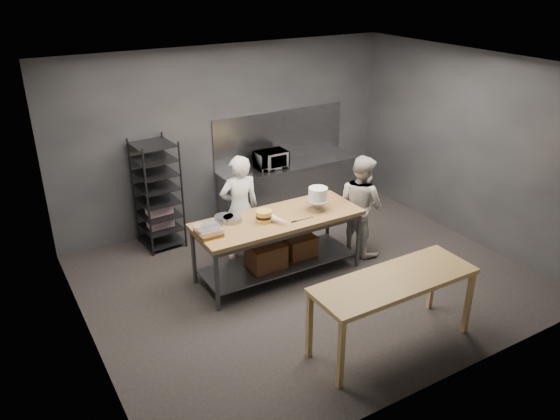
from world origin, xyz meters
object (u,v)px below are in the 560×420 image
(near_counter, at_px, (394,285))
(layer_cake, at_px, (264,216))
(chef_behind, at_px, (240,208))
(frosted_cake_stand, at_px, (318,196))
(microwave, at_px, (271,160))
(work_table, at_px, (279,239))
(speed_rack, at_px, (158,195))
(chef_right, at_px, (361,205))

(near_counter, relative_size, layer_cake, 8.94)
(chef_behind, xyz_separation_m, frosted_cake_stand, (0.85, -0.81, 0.32))
(frosted_cake_stand, relative_size, layer_cake, 1.52)
(microwave, relative_size, layer_cake, 2.42)
(work_table, xyz_separation_m, microwave, (0.92, 1.85, 0.48))
(speed_rack, distance_m, frosted_cake_stand, 2.56)
(speed_rack, bearing_deg, near_counter, -68.70)
(work_table, bearing_deg, near_counter, -80.84)
(work_table, bearing_deg, layer_cake, -176.70)
(microwave, bearing_deg, chef_right, -73.98)
(frosted_cake_stand, bearing_deg, work_table, 174.08)
(chef_right, bearing_deg, chef_behind, 57.58)
(work_table, height_order, layer_cake, layer_cake)
(work_table, xyz_separation_m, speed_rack, (-1.16, 1.77, 0.28))
(speed_rack, distance_m, chef_behind, 1.37)
(speed_rack, relative_size, chef_behind, 1.06)
(chef_right, distance_m, layer_cake, 1.72)
(frosted_cake_stand, height_order, layer_cake, frosted_cake_stand)
(speed_rack, height_order, chef_behind, speed_rack)
(speed_rack, bearing_deg, chef_right, -34.10)
(near_counter, distance_m, chef_right, 2.33)
(near_counter, xyz_separation_m, speed_rack, (-1.49, 3.81, 0.04))
(work_table, bearing_deg, chef_right, 0.13)
(chef_behind, distance_m, chef_right, 1.86)
(work_table, bearing_deg, speed_rack, 123.15)
(speed_rack, relative_size, layer_cake, 7.82)
(work_table, xyz_separation_m, layer_cake, (-0.25, -0.01, 0.43))
(chef_behind, bearing_deg, near_counter, 109.23)
(near_counter, distance_m, speed_rack, 4.09)
(work_table, xyz_separation_m, chef_behind, (-0.25, 0.74, 0.25))
(chef_right, bearing_deg, speed_rack, 47.02)
(speed_rack, distance_m, layer_cake, 2.01)
(microwave, distance_m, frosted_cake_stand, 1.94)
(work_table, xyz_separation_m, chef_right, (1.45, 0.00, 0.21))
(speed_rack, distance_m, microwave, 2.09)
(near_counter, bearing_deg, chef_right, 61.16)
(microwave, bearing_deg, near_counter, -98.69)
(frosted_cake_stand, xyz_separation_m, layer_cake, (-0.85, 0.05, -0.14))
(chef_right, bearing_deg, frosted_cake_stand, 85.59)
(near_counter, xyz_separation_m, chef_right, (1.13, 2.04, -0.03))
(chef_behind, bearing_deg, work_table, 115.88)
(layer_cake, bearing_deg, chef_right, 0.59)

